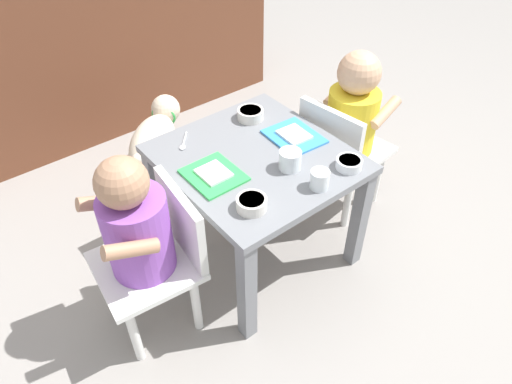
{
  "coord_description": "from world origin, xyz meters",
  "views": [
    {
      "loc": [
        -0.75,
        -0.94,
        1.33
      ],
      "look_at": [
        0.0,
        0.0,
        0.28
      ],
      "focal_mm": 33.11,
      "sensor_mm": 36.0,
      "label": 1
    }
  ],
  "objects": [
    {
      "name": "cereal_bowl_right_side",
      "position": [
        -0.16,
        -0.18,
        0.45
      ],
      "size": [
        0.09,
        0.09,
        0.04
      ],
      "color": "silver",
      "rests_on": "dining_table"
    },
    {
      "name": "food_tray_right",
      "position": [
        0.16,
        0.0,
        0.44
      ],
      "size": [
        0.16,
        0.19,
        0.02
      ],
      "color": "#388CD8",
      "rests_on": "dining_table"
    },
    {
      "name": "cereal_bowl_left_side",
      "position": [
        0.18,
        -0.22,
        0.45
      ],
      "size": [
        0.08,
        0.08,
        0.03
      ],
      "color": "white",
      "rests_on": "dining_table"
    },
    {
      "name": "spoon_by_left_tray",
      "position": [
        -0.14,
        0.2,
        0.44
      ],
      "size": [
        0.08,
        0.08,
        0.01
      ],
      "color": "silver",
      "rests_on": "dining_table"
    },
    {
      "name": "veggie_bowl_near",
      "position": [
        0.12,
        0.18,
        0.46
      ],
      "size": [
        0.09,
        0.09,
        0.04
      ],
      "color": "silver",
      "rests_on": "dining_table"
    },
    {
      "name": "kitchen_cabinet_back",
      "position": [
        0.0,
        1.19,
        0.49
      ],
      "size": [
        1.71,
        0.38,
        0.98
      ],
      "primitive_type": "cube",
      "color": "brown",
      "rests_on": "ground"
    },
    {
      "name": "dining_table",
      "position": [
        0.0,
        0.0,
        0.36
      ],
      "size": [
        0.54,
        0.58,
        0.44
      ],
      "color": "slate",
      "rests_on": "ground"
    },
    {
      "name": "water_cup_right",
      "position": [
        0.04,
        -0.11,
        0.46
      ],
      "size": [
        0.07,
        0.07,
        0.06
      ],
      "color": "white",
      "rests_on": "dining_table"
    },
    {
      "name": "seated_child_right",
      "position": [
        0.43,
        -0.01,
        0.41
      ],
      "size": [
        0.31,
        0.31,
        0.65
      ],
      "color": "silver",
      "rests_on": "ground"
    },
    {
      "name": "water_cup_left",
      "position": [
        0.05,
        -0.23,
        0.46
      ],
      "size": [
        0.06,
        0.06,
        0.06
      ],
      "color": "white",
      "rests_on": "dining_table"
    },
    {
      "name": "dog",
      "position": [
        -0.07,
        0.59,
        0.21
      ],
      "size": [
        0.39,
        0.37,
        0.32
      ],
      "color": "beige",
      "rests_on": "ground"
    },
    {
      "name": "food_tray_left",
      "position": [
        -0.16,
        0.0,
        0.44
      ],
      "size": [
        0.15,
        0.17,
        0.02
      ],
      "color": "green",
      "rests_on": "dining_table"
    },
    {
      "name": "ground_plane",
      "position": [
        0.0,
        0.0,
        0.0
      ],
      "size": [
        7.0,
        7.0,
        0.0
      ],
      "primitive_type": "plane",
      "color": "gray"
    },
    {
      "name": "seated_child_left",
      "position": [
        -0.43,
        -0.04,
        0.4
      ],
      "size": [
        0.31,
        0.31,
        0.65
      ],
      "color": "silver",
      "rests_on": "ground"
    }
  ]
}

